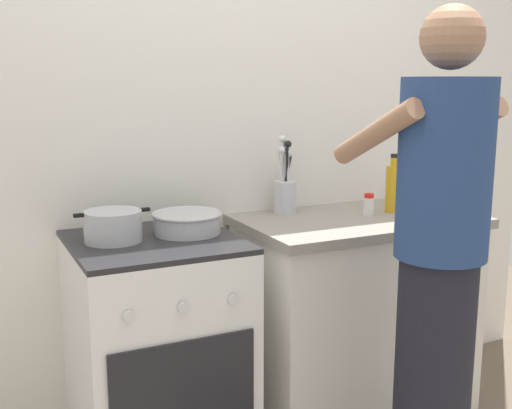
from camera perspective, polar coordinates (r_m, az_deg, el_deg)
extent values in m
cube|color=silver|center=(2.80, -0.62, 6.62)|extent=(3.20, 0.10, 2.50)
cube|color=silver|center=(2.86, 8.93, -10.32)|extent=(0.96, 0.56, 0.86)
cube|color=gray|center=(2.73, 9.21, -1.49)|extent=(1.00, 0.60, 0.04)
cube|color=white|center=(2.49, -8.85, -13.40)|extent=(0.60, 0.60, 0.88)
cube|color=#232326|center=(2.34, -9.18, -3.33)|extent=(0.60, 0.60, 0.02)
cube|color=black|center=(2.24, -6.44, -16.88)|extent=(0.51, 0.01, 0.40)
cylinder|color=silver|center=(2.06, -11.38, -9.86)|extent=(0.04, 0.01, 0.04)
cylinder|color=silver|center=(2.10, -6.57, -9.22)|extent=(0.04, 0.01, 0.04)
cylinder|color=silver|center=(2.17, -2.02, -8.56)|extent=(0.04, 0.01, 0.04)
cylinder|color=#B2B2B7|center=(2.32, -12.76, -1.91)|extent=(0.21, 0.21, 0.11)
cube|color=black|center=(2.29, -15.70, -0.95)|extent=(0.04, 0.02, 0.01)
cube|color=black|center=(2.34, -9.99, -0.45)|extent=(0.04, 0.02, 0.01)
cylinder|color=#B7B7BC|center=(2.40, -6.24, -1.68)|extent=(0.25, 0.25, 0.08)
torus|color=#B7B7BC|center=(2.40, -6.25, -0.86)|extent=(0.27, 0.27, 0.01)
cylinder|color=silver|center=(2.76, 2.63, 0.69)|extent=(0.10, 0.10, 0.14)
cylinder|color=silver|center=(2.75, 2.93, 2.04)|extent=(0.03, 0.02, 0.22)
sphere|color=silver|center=(2.73, 2.96, 4.61)|extent=(0.03, 0.03, 0.03)
cylinder|color=black|center=(2.76, 2.73, 2.17)|extent=(0.04, 0.05, 0.24)
sphere|color=black|center=(2.74, 2.75, 4.82)|extent=(0.03, 0.03, 0.03)
cylinder|color=white|center=(2.77, 2.51, 2.13)|extent=(0.03, 0.01, 0.23)
sphere|color=white|center=(2.75, 2.53, 4.70)|extent=(0.03, 0.03, 0.03)
cylinder|color=black|center=(2.75, 2.87, 2.39)|extent=(0.04, 0.06, 0.28)
sphere|color=black|center=(2.73, 2.90, 5.46)|extent=(0.03, 0.03, 0.03)
cylinder|color=silver|center=(2.73, 2.33, 2.12)|extent=(0.03, 0.04, 0.24)
sphere|color=silver|center=(2.71, 2.35, 4.90)|extent=(0.03, 0.03, 0.03)
cylinder|color=silver|center=(2.76, 2.37, 2.58)|extent=(0.03, 0.02, 0.30)
sphere|color=silver|center=(2.74, 2.39, 5.92)|extent=(0.03, 0.03, 0.03)
cylinder|color=silver|center=(2.75, 10.13, -0.18)|extent=(0.04, 0.04, 0.08)
cylinder|color=red|center=(2.74, 10.16, 0.79)|extent=(0.04, 0.04, 0.02)
cylinder|color=gold|center=(2.83, 12.23, 1.36)|extent=(0.06, 0.06, 0.21)
cylinder|color=gold|center=(2.81, 12.33, 3.79)|extent=(0.03, 0.03, 0.04)
cylinder|color=black|center=(2.81, 12.35, 4.31)|extent=(0.03, 0.03, 0.02)
cylinder|color=black|center=(2.33, 15.60, -15.29)|extent=(0.26, 0.26, 0.90)
cylinder|color=navy|center=(2.11, 16.63, 3.07)|extent=(0.30, 0.30, 0.58)
sphere|color=#A07254|center=(2.10, 17.27, 14.22)|extent=(0.20, 0.20, 0.20)
cylinder|color=#A07254|center=(2.10, 10.76, 6.31)|extent=(0.07, 0.41, 0.24)
cylinder|color=#A07254|center=(2.32, 17.59, 6.42)|extent=(0.07, 0.41, 0.24)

